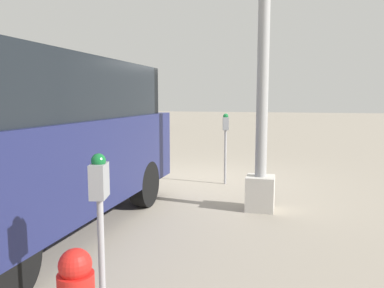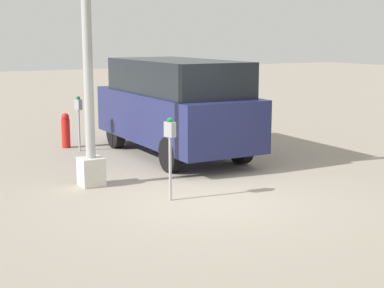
# 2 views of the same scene
# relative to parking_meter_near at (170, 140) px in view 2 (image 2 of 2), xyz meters

# --- Properties ---
(ground_plane) EXTENTS (80.00, 80.00, 0.00)m
(ground_plane) POSITION_rel_parking_meter_near_xyz_m (-0.17, -0.60, -1.08)
(ground_plane) COLOR gray
(parking_meter_near) EXTENTS (0.22, 0.16, 1.47)m
(parking_meter_near) POSITION_rel_parking_meter_near_xyz_m (0.00, 0.00, 0.00)
(parking_meter_near) COLOR #9E9EA3
(parking_meter_near) RESTS_ON ground
(parking_meter_far) EXTENTS (0.22, 0.16, 1.38)m
(parking_meter_far) POSITION_rel_parking_meter_near_xyz_m (5.11, -0.12, -0.07)
(parking_meter_far) COLOR #9E9EA3
(parking_meter_far) RESTS_ON ground
(lamp_post) EXTENTS (0.44, 0.44, 6.80)m
(lamp_post) POSITION_rel_parking_meter_near_xyz_m (1.67, 0.84, 1.43)
(lamp_post) COLOR beige
(lamp_post) RESTS_ON ground
(parked_van) EXTENTS (5.09, 2.09, 2.29)m
(parked_van) POSITION_rel_parking_meter_near_xyz_m (3.44, -1.94, 0.16)
(parked_van) COLOR navy
(parked_van) RESTS_ON ground
(fire_hydrant) EXTENTS (0.22, 0.22, 0.90)m
(fire_hydrant) POSITION_rel_parking_meter_near_xyz_m (5.71, 0.04, -0.63)
(fire_hydrant) COLOR red
(fire_hydrant) RESTS_ON ground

